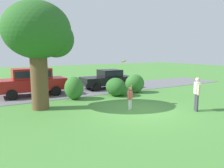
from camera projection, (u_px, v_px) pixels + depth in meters
name	position (u px, v px, depth m)	size (l,w,h in m)	color
ground_plane	(140.00, 112.00, 10.89)	(80.00, 80.00, 0.00)	#478438
driveway_strip	(85.00, 91.00, 16.84)	(28.00, 4.40, 0.02)	slate
oak_tree_large	(39.00, 35.00, 10.97)	(3.63, 3.43, 5.58)	brown
shrub_near_tree	(74.00, 88.00, 13.68)	(1.20, 1.31, 1.47)	#33702B
shrub_centre_left	(117.00, 88.00, 14.77)	(1.41, 1.58, 1.26)	#286023
shrub_centre	(135.00, 84.00, 15.94)	(1.48, 1.27, 1.38)	#33702B
parked_sedan	(107.00, 78.00, 17.86)	(4.44, 2.18, 1.56)	black
parked_suv	(32.00, 80.00, 14.80)	(4.73, 2.15, 1.92)	maroon
child_thrower	(130.00, 96.00, 11.23)	(0.39, 0.37, 1.29)	white
frisbee	(124.00, 61.00, 11.86)	(0.29, 0.27, 0.16)	yellow
adult_onlooker	(197.00, 92.00, 10.89)	(0.38, 0.46, 1.74)	#3F3F4C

